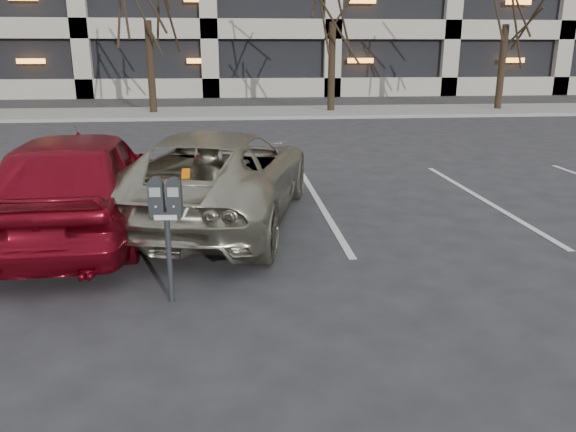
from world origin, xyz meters
The scene contains 6 objects.
ground centered at (0.00, 0.00, 0.00)m, with size 140.00×140.00×0.00m, color #28282B.
sidewalk centered at (0.00, 16.00, 0.06)m, with size 80.00×4.00×0.12m, color gray.
stall_lines centered at (-1.40, 2.30, 0.01)m, with size 16.90×5.20×0.00m.
parking_meter centered at (-0.67, -1.27, 0.96)m, with size 0.33×0.15×1.25m.
suv_silver centered at (-0.25, 1.55, 0.67)m, with size 3.26×5.20×1.35m.
car_red centered at (-2.06, 1.02, 0.74)m, with size 1.76×4.36×1.49m, color maroon.
Camera 1 is at (-0.03, -6.54, 2.43)m, focal length 35.00 mm.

